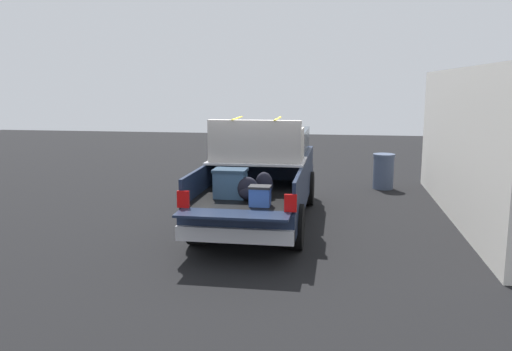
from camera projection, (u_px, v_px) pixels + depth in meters
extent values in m
plane|color=black|center=(260.00, 222.00, 11.09)|extent=(40.00, 40.00, 0.00)
cube|color=#162138|center=(261.00, 193.00, 10.99)|extent=(5.50, 1.92, 0.46)
cube|color=black|center=(251.00, 193.00, 9.77)|extent=(2.80, 1.80, 0.04)
cube|color=#162138|center=(203.00, 180.00, 9.88)|extent=(2.80, 0.06, 0.50)
cube|color=#162138|center=(301.00, 182.00, 9.59)|extent=(2.80, 0.06, 0.50)
cube|color=#162138|center=(262.00, 169.00, 11.07)|extent=(0.06, 1.80, 0.50)
cube|color=#162138|center=(233.00, 215.00, 8.15)|extent=(0.55, 1.80, 0.04)
cube|color=#B2B2B7|center=(257.00, 161.00, 10.44)|extent=(1.25, 1.92, 0.04)
cube|color=#162138|center=(269.00, 161.00, 12.22)|extent=(2.30, 1.92, 0.50)
cube|color=#2D3842|center=(269.00, 140.00, 12.03)|extent=(1.94, 1.76, 0.52)
cube|color=#162138|center=(276.00, 156.00, 13.54)|extent=(0.40, 1.82, 0.38)
cube|color=#B2B2B7|center=(235.00, 234.00, 8.36)|extent=(0.24, 1.92, 0.24)
cube|color=red|center=(183.00, 199.00, 8.50)|extent=(0.06, 0.20, 0.28)
cube|color=red|center=(291.00, 203.00, 8.23)|extent=(0.06, 0.20, 0.28)
cylinder|color=black|center=(236.00, 186.00, 12.86)|extent=(0.81, 0.30, 0.81)
cylinder|color=black|center=(307.00, 188.00, 12.59)|extent=(0.81, 0.30, 0.81)
cylinder|color=black|center=(198.00, 222.00, 9.46)|extent=(0.81, 0.30, 0.81)
cylinder|color=black|center=(295.00, 227.00, 9.18)|extent=(0.81, 0.30, 0.81)
cube|color=#335170|center=(230.00, 185.00, 9.25)|extent=(0.40, 0.55, 0.47)
cube|color=#23394E|center=(230.00, 170.00, 9.20)|extent=(0.44, 0.59, 0.05)
ellipsoid|color=black|center=(248.00, 189.00, 9.03)|extent=(0.20, 0.37, 0.41)
ellipsoid|color=black|center=(247.00, 193.00, 8.93)|extent=(0.09, 0.26, 0.18)
ellipsoid|color=black|center=(264.00, 185.00, 9.26)|extent=(0.20, 0.32, 0.46)
ellipsoid|color=black|center=(263.00, 190.00, 9.16)|extent=(0.09, 0.22, 0.20)
cube|color=#3359B2|center=(260.00, 197.00, 8.62)|extent=(0.26, 0.34, 0.30)
cube|color=#262628|center=(260.00, 187.00, 8.59)|extent=(0.28, 0.36, 0.04)
cube|color=#9E9993|center=(257.00, 149.00, 10.40)|extent=(0.93, 1.81, 0.42)
cube|color=#9E9993|center=(254.00, 131.00, 9.96)|extent=(0.16, 1.81, 0.40)
cube|color=#9E9993|center=(219.00, 133.00, 10.52)|extent=(0.69, 0.20, 0.22)
cube|color=#9E9993|center=(298.00, 134.00, 10.27)|extent=(0.69, 0.20, 0.22)
cube|color=yellow|center=(237.00, 118.00, 10.36)|extent=(1.03, 0.03, 0.02)
cube|color=yellow|center=(278.00, 118.00, 10.23)|extent=(1.03, 0.03, 0.02)
cube|color=silver|center=(461.00, 144.00, 11.19)|extent=(8.09, 0.36, 3.22)
cylinder|color=#3F4C66|center=(383.00, 173.00, 14.53)|extent=(0.56, 0.56, 0.90)
cylinder|color=#3F4C66|center=(384.00, 155.00, 14.45)|extent=(0.60, 0.60, 0.08)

